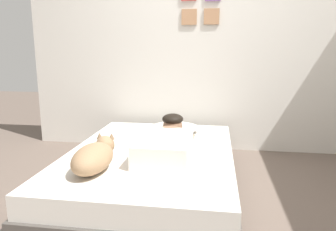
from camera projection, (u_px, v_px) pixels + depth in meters
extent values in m
plane|color=#66564C|center=(186.00, 206.00, 2.46)|extent=(12.25, 12.25, 0.00)
cube|color=silver|center=(200.00, 45.00, 3.71)|extent=(4.12, 0.10, 2.50)
cube|color=tan|center=(189.00, 17.00, 3.61)|extent=(0.17, 0.02, 0.17)
cube|color=tan|center=(212.00, 16.00, 3.57)|extent=(0.17, 0.02, 0.17)
cube|color=#4C4742|center=(152.00, 177.00, 2.83)|extent=(1.44, 2.07, 0.16)
cube|color=silver|center=(152.00, 159.00, 2.80)|extent=(1.40, 2.01, 0.17)
ellipsoid|color=white|center=(175.00, 127.00, 3.37)|extent=(0.52, 0.32, 0.11)
cube|color=silver|center=(164.00, 148.00, 2.55)|extent=(0.42, 0.64, 0.18)
ellipsoid|color=#8C664C|center=(170.00, 135.00, 2.87)|extent=(0.32, 0.20, 0.16)
sphere|color=#8C664C|center=(173.00, 126.00, 3.02)|extent=(0.19, 0.19, 0.19)
ellipsoid|color=black|center=(173.00, 119.00, 3.01)|extent=(0.20, 0.20, 0.10)
cylinder|color=#8C664C|center=(162.00, 133.00, 3.03)|extent=(0.23, 0.07, 0.14)
cylinder|color=#8C664C|center=(183.00, 134.00, 3.00)|extent=(0.23, 0.07, 0.14)
ellipsoid|color=#9E7A56|center=(93.00, 158.00, 2.27)|extent=(0.26, 0.48, 0.20)
sphere|color=#9E7A56|center=(105.00, 145.00, 2.52)|extent=(0.15, 0.15, 0.15)
cone|color=#7E6145|center=(100.00, 136.00, 2.53)|extent=(0.05, 0.05, 0.05)
cone|color=#7E6145|center=(112.00, 136.00, 2.52)|extent=(0.05, 0.05, 0.05)
cylinder|color=#D84C47|center=(171.00, 137.00, 3.07)|extent=(0.09, 0.09, 0.07)
torus|color=#D84C47|center=(177.00, 137.00, 3.06)|extent=(0.05, 0.01, 0.05)
cube|color=black|center=(142.00, 163.00, 2.46)|extent=(0.07, 0.14, 0.01)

